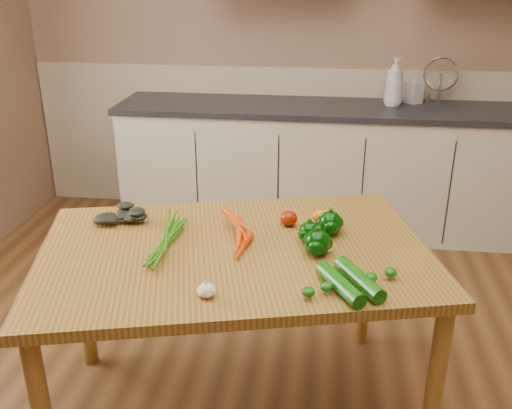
{
  "coord_description": "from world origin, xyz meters",
  "views": [
    {
      "loc": [
        0.23,
        -1.69,
        1.79
      ],
      "look_at": [
        -0.05,
        0.47,
        0.87
      ],
      "focal_mm": 40.0,
      "sensor_mm": 36.0,
      "label": 1
    }
  ],
  "objects_px": {
    "leafy_greens": "(124,207)",
    "tomato_b": "(320,216)",
    "pepper_a": "(309,232)",
    "pepper_c": "(317,243)",
    "table": "(235,268)",
    "garlic_bulb": "(206,290)",
    "zucchini_a": "(359,279)",
    "soap_bottle_c": "(396,92)",
    "carrot_bunch": "(216,233)",
    "tomato_a": "(289,218)",
    "zucchini_b": "(340,284)",
    "tomato_c": "(329,217)",
    "soap_bottle_b": "(414,88)",
    "soap_bottle_a": "(394,81)",
    "pepper_b": "(330,223)"
  },
  "relations": [
    {
      "from": "table",
      "to": "zucchini_a",
      "type": "distance_m",
      "value": 0.52
    },
    {
      "from": "soap_bottle_c",
      "to": "pepper_b",
      "type": "bearing_deg",
      "value": 43.11
    },
    {
      "from": "leafy_greens",
      "to": "tomato_c",
      "type": "distance_m",
      "value": 0.87
    },
    {
      "from": "carrot_bunch",
      "to": "tomato_a",
      "type": "bearing_deg",
      "value": 19.21
    },
    {
      "from": "pepper_b",
      "to": "pepper_a",
      "type": "bearing_deg",
      "value": -137.12
    },
    {
      "from": "table",
      "to": "carrot_bunch",
      "type": "bearing_deg",
      "value": 132.33
    },
    {
      "from": "soap_bottle_c",
      "to": "garlic_bulb",
      "type": "relative_size",
      "value": 2.52
    },
    {
      "from": "soap_bottle_b",
      "to": "pepper_a",
      "type": "bearing_deg",
      "value": 124.18
    },
    {
      "from": "tomato_c",
      "to": "soap_bottle_c",
      "type": "bearing_deg",
      "value": 76.82
    },
    {
      "from": "soap_bottle_a",
      "to": "soap_bottle_c",
      "type": "height_order",
      "value": "soap_bottle_a"
    },
    {
      "from": "soap_bottle_a",
      "to": "zucchini_b",
      "type": "bearing_deg",
      "value": 146.62
    },
    {
      "from": "table",
      "to": "tomato_c",
      "type": "bearing_deg",
      "value": 21.45
    },
    {
      "from": "soap_bottle_c",
      "to": "tomato_a",
      "type": "distance_m",
      "value": 1.97
    },
    {
      "from": "leafy_greens",
      "to": "tomato_c",
      "type": "bearing_deg",
      "value": 2.84
    },
    {
      "from": "table",
      "to": "soap_bottle_b",
      "type": "distance_m",
      "value": 2.32
    },
    {
      "from": "table",
      "to": "pepper_b",
      "type": "distance_m",
      "value": 0.42
    },
    {
      "from": "zucchini_a",
      "to": "zucchini_b",
      "type": "relative_size",
      "value": 1.05
    },
    {
      "from": "table",
      "to": "soap_bottle_a",
      "type": "distance_m",
      "value": 2.19
    },
    {
      "from": "soap_bottle_b",
      "to": "carrot_bunch",
      "type": "distance_m",
      "value": 2.29
    },
    {
      "from": "table",
      "to": "pepper_a",
      "type": "bearing_deg",
      "value": 5.59
    },
    {
      "from": "table",
      "to": "carrot_bunch",
      "type": "height_order",
      "value": "carrot_bunch"
    },
    {
      "from": "garlic_bulb",
      "to": "pepper_c",
      "type": "relative_size",
      "value": 0.58
    },
    {
      "from": "pepper_a",
      "to": "tomato_a",
      "type": "bearing_deg",
      "value": 124.22
    },
    {
      "from": "zucchini_b",
      "to": "soap_bottle_c",
      "type": "bearing_deg",
      "value": 80.65
    },
    {
      "from": "soap_bottle_c",
      "to": "tomato_a",
      "type": "height_order",
      "value": "soap_bottle_c"
    },
    {
      "from": "soap_bottle_a",
      "to": "leafy_greens",
      "type": "relative_size",
      "value": 1.54
    },
    {
      "from": "soap_bottle_a",
      "to": "tomato_b",
      "type": "height_order",
      "value": "soap_bottle_a"
    },
    {
      "from": "table",
      "to": "soap_bottle_b",
      "type": "xyz_separation_m",
      "value": [
        0.91,
        2.12,
        0.3
      ]
    },
    {
      "from": "tomato_a",
      "to": "pepper_b",
      "type": "bearing_deg",
      "value": -18.71
    },
    {
      "from": "soap_bottle_b",
      "to": "garlic_bulb",
      "type": "xyz_separation_m",
      "value": [
        -0.94,
        -2.47,
        -0.19
      ]
    },
    {
      "from": "pepper_a",
      "to": "tomato_b",
      "type": "distance_m",
      "value": 0.19
    },
    {
      "from": "soap_bottle_b",
      "to": "garlic_bulb",
      "type": "relative_size",
      "value": 3.66
    },
    {
      "from": "soap_bottle_a",
      "to": "pepper_b",
      "type": "bearing_deg",
      "value": 143.4
    },
    {
      "from": "tomato_a",
      "to": "zucchini_b",
      "type": "relative_size",
      "value": 0.3
    },
    {
      "from": "leafy_greens",
      "to": "zucchini_b",
      "type": "bearing_deg",
      "value": -27.64
    },
    {
      "from": "pepper_a",
      "to": "pepper_c",
      "type": "distance_m",
      "value": 0.11
    },
    {
      "from": "soap_bottle_c",
      "to": "pepper_a",
      "type": "bearing_deg",
      "value": 41.4
    },
    {
      "from": "leafy_greens",
      "to": "tomato_b",
      "type": "height_order",
      "value": "leafy_greens"
    },
    {
      "from": "soap_bottle_b",
      "to": "carrot_bunch",
      "type": "relative_size",
      "value": 0.77
    },
    {
      "from": "pepper_c",
      "to": "soap_bottle_a",
      "type": "bearing_deg",
      "value": 77.6
    },
    {
      "from": "soap_bottle_a",
      "to": "tomato_c",
      "type": "distance_m",
      "value": 1.83
    },
    {
      "from": "soap_bottle_a",
      "to": "pepper_c",
      "type": "bearing_deg",
      "value": 143.23
    },
    {
      "from": "soap_bottle_a",
      "to": "tomato_a",
      "type": "relative_size",
      "value": 4.55
    },
    {
      "from": "table",
      "to": "tomato_b",
      "type": "distance_m",
      "value": 0.44
    },
    {
      "from": "soap_bottle_c",
      "to": "carrot_bunch",
      "type": "relative_size",
      "value": 0.53
    },
    {
      "from": "leafy_greens",
      "to": "garlic_bulb",
      "type": "xyz_separation_m",
      "value": [
        0.48,
        -0.56,
        -0.03
      ]
    },
    {
      "from": "soap_bottle_a",
      "to": "soap_bottle_b",
      "type": "relative_size",
      "value": 1.55
    },
    {
      "from": "soap_bottle_c",
      "to": "tomato_b",
      "type": "distance_m",
      "value": 1.89
    },
    {
      "from": "carrot_bunch",
      "to": "zucchini_a",
      "type": "xyz_separation_m",
      "value": [
        0.54,
        -0.27,
        -0.01
      ]
    },
    {
      "from": "garlic_bulb",
      "to": "zucchini_a",
      "type": "xyz_separation_m",
      "value": [
        0.5,
        0.13,
        0.0
      ]
    }
  ]
}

